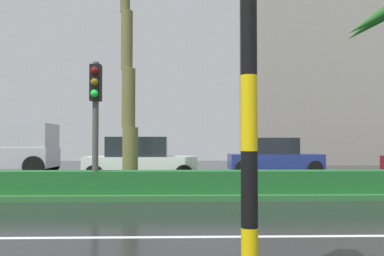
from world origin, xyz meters
name	(u,v)px	position (x,y,z in m)	size (l,w,h in m)	color
ground_plane	(7,191)	(0.00, 9.00, -0.05)	(90.00, 42.00, 0.10)	black
traffic_signal_median_right	(96,103)	(3.35, 6.33, 2.54)	(0.28, 0.43, 3.47)	#4C4C47
car_in_traffic_second	(140,160)	(4.01, 11.79, 0.83)	(4.30, 2.02, 1.72)	white
car_in_traffic_third	(274,157)	(9.99, 15.16, 0.83)	(4.30, 2.02, 1.72)	navy
building_far_right	(340,63)	(18.30, 28.40, 7.79)	(14.50, 11.54, 15.59)	gray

